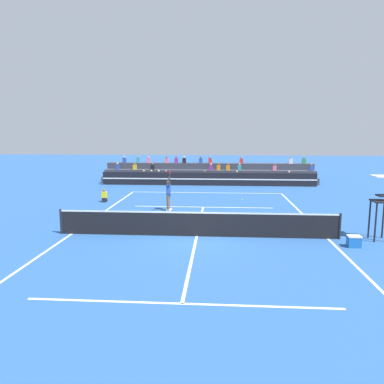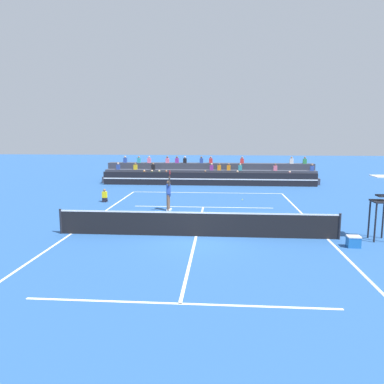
{
  "view_description": "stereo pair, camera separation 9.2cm",
  "coord_description": "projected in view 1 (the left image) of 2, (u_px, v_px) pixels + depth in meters",
  "views": [
    {
      "loc": [
        0.92,
        -15.49,
        4.36
      ],
      "look_at": [
        -0.58,
        5.2,
        1.1
      ],
      "focal_mm": 35.0,
      "sensor_mm": 36.0,
      "label": 1
    },
    {
      "loc": [
        1.01,
        -15.48,
        4.36
      ],
      "look_at": [
        -0.58,
        5.2,
        1.1
      ],
      "focal_mm": 35.0,
      "sensor_mm": 36.0,
      "label": 2
    }
  ],
  "objects": [
    {
      "name": "ground_plane",
      "position": [
        197.0,
        236.0,
        16.01
      ],
      "size": [
        120.0,
        120.0,
        0.0
      ],
      "primitive_type": "plane",
      "color": "#285699"
    },
    {
      "name": "court_lines",
      "position": [
        197.0,
        236.0,
        16.0
      ],
      "size": [
        11.1,
        23.9,
        0.01
      ],
      "color": "white",
      "rests_on": "ground"
    },
    {
      "name": "tennis_player",
      "position": [
        168.0,
        193.0,
        21.22
      ],
      "size": [
        0.38,
        1.11,
        2.44
      ],
      "color": "brown",
      "rests_on": "ground"
    },
    {
      "name": "tennis_net",
      "position": [
        197.0,
        224.0,
        15.92
      ],
      "size": [
        12.0,
        0.1,
        1.1
      ],
      "color": "black",
      "rests_on": "ground"
    },
    {
      "name": "equipment_cooler",
      "position": [
        354.0,
        241.0,
        14.47
      ],
      "size": [
        0.5,
        0.38,
        0.45
      ],
      "color": "#1E66B2",
      "rests_on": "ground"
    },
    {
      "name": "bleacher_stand",
      "position": [
        209.0,
        174.0,
        34.0
      ],
      "size": [
        18.89,
        2.85,
        2.28
      ],
      "color": "#383D4C",
      "rests_on": "ground"
    },
    {
      "name": "tennis_ball",
      "position": [
        242.0,
        200.0,
        24.67
      ],
      "size": [
        0.07,
        0.07,
        0.07
      ],
      "primitive_type": "sphere",
      "color": "#C6DB33",
      "rests_on": "ground"
    },
    {
      "name": "sponsor_banner_wall",
      "position": [
        208.0,
        179.0,
        31.51
      ],
      "size": [
        18.0,
        0.26,
        1.1
      ],
      "color": "black",
      "rests_on": "ground"
    },
    {
      "name": "umpire_chair",
      "position": [
        382.0,
        199.0,
        15.2
      ],
      "size": [
        0.76,
        0.84,
        2.67
      ],
      "color": "black",
      "rests_on": "ground"
    },
    {
      "name": "ball_kid_courtside",
      "position": [
        104.0,
        197.0,
        23.97
      ],
      "size": [
        0.3,
        0.36,
        0.84
      ],
      "color": "black",
      "rests_on": "ground"
    }
  ]
}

